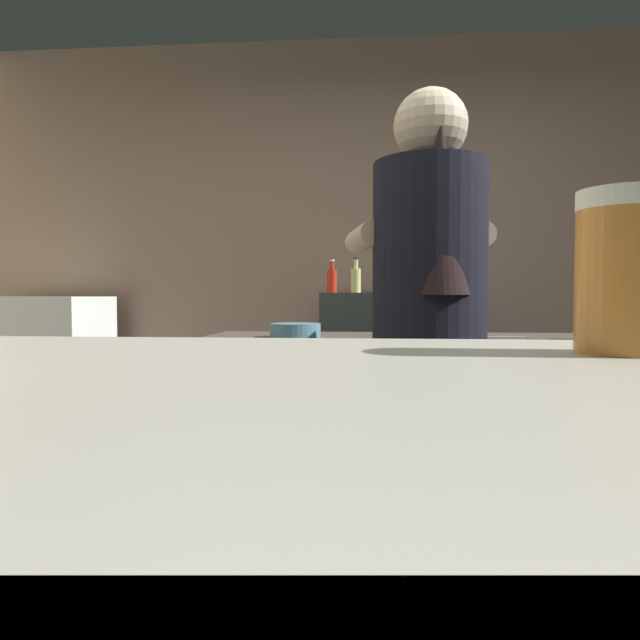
{
  "coord_description": "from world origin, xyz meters",
  "views": [
    {
      "loc": [
        -0.07,
        -1.44,
        1.1
      ],
      "look_at": [
        -0.13,
        -0.75,
        1.07
      ],
      "focal_mm": 31.77,
      "sensor_mm": 36.0,
      "label": 1
    }
  ],
  "objects": [
    {
      "name": "bartender",
      "position": [
        0.12,
        0.28,
        0.99
      ],
      "size": [
        0.47,
        0.54,
        1.71
      ],
      "rotation": [
        0.0,
        0.0,
        1.76
      ],
      "color": "#26292F",
      "rests_on": "ground"
    },
    {
      "name": "pint_glass_near",
      "position": [
        0.15,
        -0.94,
        1.12
      ],
      "size": [
        0.08,
        0.08,
        0.14
      ],
      "color": "#CD7F34",
      "rests_on": "bar_counter"
    },
    {
      "name": "prep_counter",
      "position": [
        0.35,
        0.74,
        0.47
      ],
      "size": [
        2.1,
        0.6,
        0.94
      ],
      "primitive_type": "cube",
      "color": "#484037",
      "rests_on": "ground"
    },
    {
      "name": "bottle_hot_sauce",
      "position": [
        0.07,
        1.88,
        1.2
      ],
      "size": [
        0.05,
        0.05,
        0.23
      ],
      "color": "#CED580",
      "rests_on": "back_shelf"
    },
    {
      "name": "chefs_knife",
      "position": [
        0.4,
        0.69,
        0.94
      ],
      "size": [
        0.24,
        0.03,
        0.01
      ],
      "primitive_type": "cube",
      "rotation": [
        0.0,
        0.0,
        0.01
      ],
      "color": "silver",
      "rests_on": "prep_counter"
    },
    {
      "name": "back_shelf",
      "position": [
        0.12,
        1.92,
        0.56
      ],
      "size": [
        0.93,
        0.36,
        1.11
      ],
      "primitive_type": "cube",
      "color": "#303935",
      "rests_on": "ground"
    },
    {
      "name": "bottle_soy",
      "position": [
        -0.28,
        1.96,
        1.19
      ],
      "size": [
        0.06,
        0.06,
        0.2
      ],
      "color": "red",
      "rests_on": "back_shelf"
    },
    {
      "name": "mini_fridge",
      "position": [
        -2.0,
        1.75,
        0.55
      ],
      "size": [
        0.69,
        0.58,
        1.09
      ],
      "color": "silver",
      "rests_on": "ground"
    },
    {
      "name": "mixing_bowl",
      "position": [
        -0.34,
        0.69,
        0.97
      ],
      "size": [
        0.19,
        0.19,
        0.05
      ],
      "primitive_type": "cylinder",
      "color": "teal",
      "rests_on": "prep_counter"
    },
    {
      "name": "bottle_vinegar",
      "position": [
        -0.14,
        1.85,
        1.19
      ],
      "size": [
        0.06,
        0.06,
        0.2
      ],
      "color": "#D4D57D",
      "rests_on": "back_shelf"
    },
    {
      "name": "wall_back",
      "position": [
        0.0,
        2.2,
        1.35
      ],
      "size": [
        5.2,
        0.1,
        2.7
      ],
      "primitive_type": "cube",
      "color": "gray",
      "rests_on": "ground"
    }
  ]
}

